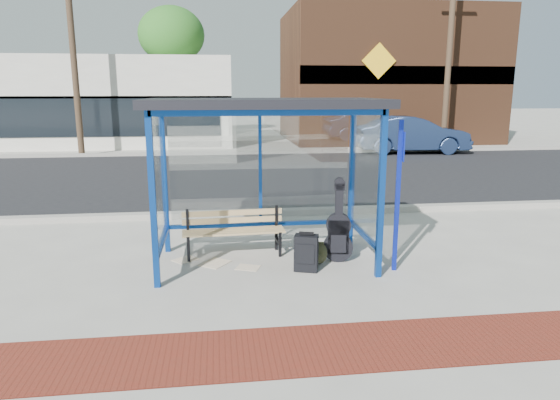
{
  "coord_description": "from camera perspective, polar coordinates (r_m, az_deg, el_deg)",
  "views": [
    {
      "loc": [
        -0.67,
        -7.08,
        2.53
      ],
      "look_at": [
        0.25,
        0.2,
        0.92
      ],
      "focal_mm": 32.0,
      "sensor_mm": 36.0,
      "label": 1
    }
  ],
  "objects": [
    {
      "name": "bus_shelter",
      "position": [
        7.19,
        -1.86,
        8.73
      ],
      "size": [
        3.3,
        1.8,
        2.42
      ],
      "color": "navy",
      "rests_on": "ground"
    },
    {
      "name": "utility_pole_west",
      "position": [
        21.22,
        -22.6,
        15.77
      ],
      "size": [
        1.6,
        0.24,
        8.0
      ],
      "color": "#4C3826",
      "rests_on": "ground"
    },
    {
      "name": "backpack",
      "position": [
        7.47,
        4.34,
        -6.15
      ],
      "size": [
        0.33,
        0.32,
        0.33
      ],
      "rotation": [
        0.0,
        0.0,
        -0.39
      ],
      "color": "#282816",
      "rests_on": "ground"
    },
    {
      "name": "tree_mid",
      "position": [
        29.32,
        -12.31,
        17.87
      ],
      "size": [
        3.6,
        3.6,
        7.03
      ],
      "color": "#4C3826",
      "rests_on": "ground"
    },
    {
      "name": "newspaper_b",
      "position": [
        7.36,
        -3.67,
        -7.71
      ],
      "size": [
        0.4,
        0.36,
        0.01
      ],
      "primitive_type": "cube",
      "rotation": [
        0.0,
        0.0,
        -0.36
      ],
      "color": "white",
      "rests_on": "ground"
    },
    {
      "name": "tree_right",
      "position": [
        32.05,
        17.93,
        17.08
      ],
      "size": [
        3.6,
        3.6,
        7.03
      ],
      "color": "#4C3826",
      "rests_on": "ground"
    },
    {
      "name": "brick_paver_strip",
      "position": [
        5.18,
        1.19,
        -16.77
      ],
      "size": [
        60.0,
        1.0,
        0.01
      ],
      "primitive_type": "cube",
      "color": "maroon",
      "rests_on": "ground"
    },
    {
      "name": "sign_post",
      "position": [
        7.14,
        13.39,
        1.37
      ],
      "size": [
        0.12,
        0.26,
        2.14
      ],
      "rotation": [
        0.0,
        0.0,
        -0.25
      ],
      "color": "#0E1E9A",
      "rests_on": "ground"
    },
    {
      "name": "storefront_white",
      "position": [
        26.42,
        -25.99,
        10.04
      ],
      "size": [
        18.0,
        6.04,
        4.0
      ],
      "color": "silver",
      "rests_on": "ground"
    },
    {
      "name": "ground",
      "position": [
        7.55,
        -1.7,
        -7.2
      ],
      "size": [
        120.0,
        120.0,
        0.0
      ],
      "primitive_type": "plane",
      "color": "#B2ADA0",
      "rests_on": "ground"
    },
    {
      "name": "parked_car",
      "position": [
        21.3,
        14.8,
        7.22
      ],
      "size": [
        4.65,
        1.86,
        1.5
      ],
      "primitive_type": "imported",
      "rotation": [
        0.0,
        0.0,
        1.51
      ],
      "color": "#1B2A4C",
      "rests_on": "ground"
    },
    {
      "name": "guitar_bag",
      "position": [
        7.54,
        6.68,
        -3.76
      ],
      "size": [
        0.46,
        0.2,
        1.21
      ],
      "rotation": [
        0.0,
        0.0,
        -0.16
      ],
      "color": "black",
      "rests_on": "ground"
    },
    {
      "name": "newspaper_a",
      "position": [
        7.81,
        -10.75,
        -6.71
      ],
      "size": [
        0.44,
        0.43,
        0.01
      ],
      "primitive_type": "cube",
      "rotation": [
        0.0,
        0.0,
        0.7
      ],
      "color": "white",
      "rests_on": "ground"
    },
    {
      "name": "suitcase",
      "position": [
        7.15,
        3.01,
        -6.07
      ],
      "size": [
        0.38,
        0.3,
        0.58
      ],
      "rotation": [
        0.0,
        0.0,
        -0.31
      ],
      "color": "black",
      "rests_on": "ground"
    },
    {
      "name": "utility_pole_east",
      "position": [
        22.7,
        18.78,
        15.77
      ],
      "size": [
        1.6,
        0.24,
        8.0
      ],
      "color": "#4C3826",
      "rests_on": "ground"
    },
    {
      "name": "curb_far",
      "position": [
        20.34,
        -5.27,
        5.39
      ],
      "size": [
        60.0,
        0.25,
        0.12
      ],
      "primitive_type": "cube",
      "color": "gray",
      "rests_on": "ground"
    },
    {
      "name": "far_sidewalk",
      "position": [
        22.23,
        -5.44,
        5.84
      ],
      "size": [
        60.0,
        4.0,
        0.01
      ],
      "primitive_type": "cube",
      "color": "#B2ADA0",
      "rests_on": "ground"
    },
    {
      "name": "storefront_brown",
      "position": [
        27.01,
        11.88,
        13.58
      ],
      "size": [
        10.0,
        7.08,
        6.4
      ],
      "color": "#59331E",
      "rests_on": "ground"
    },
    {
      "name": "newspaper_c",
      "position": [
        7.58,
        -7.39,
        -7.19
      ],
      "size": [
        0.51,
        0.53,
        0.01
      ],
      "primitive_type": "cube",
      "rotation": [
        0.0,
        0.0,
        0.96
      ],
      "color": "white",
      "rests_on": "ground"
    },
    {
      "name": "street_asphalt",
      "position": [
        15.3,
        -4.58,
        2.86
      ],
      "size": [
        60.0,
        10.0,
        0.0
      ],
      "primitive_type": "cube",
      "color": "black",
      "rests_on": "ground"
    },
    {
      "name": "fire_hydrant",
      "position": [
        23.87,
        19.71,
        6.57
      ],
      "size": [
        0.33,
        0.22,
        0.73
      ],
      "rotation": [
        0.0,
        0.0,
        0.18
      ],
      "color": "#AD120C",
      "rests_on": "ground"
    },
    {
      "name": "bench",
      "position": [
        7.82,
        -5.35,
        -3.29
      ],
      "size": [
        1.59,
        0.47,
        0.74
      ],
      "rotation": [
        0.0,
        0.0,
        0.05
      ],
      "color": "black",
      "rests_on": "ground"
    },
    {
      "name": "curb_near",
      "position": [
        10.3,
        -3.25,
        -1.49
      ],
      "size": [
        60.0,
        0.25,
        0.12
      ],
      "primitive_type": "cube",
      "color": "gray",
      "rests_on": "ground"
    }
  ]
}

